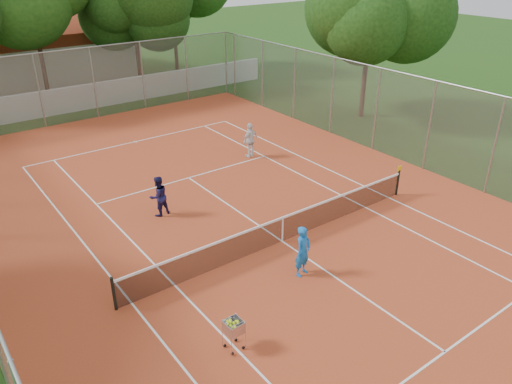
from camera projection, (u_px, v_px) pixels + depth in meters
ground at (282, 242)px, 16.99m from camera, size 120.00×120.00×0.00m
court_pad at (282, 242)px, 16.98m from camera, size 18.00×34.00×0.02m
court_lines at (282, 241)px, 16.98m from camera, size 10.98×23.78×0.01m
tennis_net at (283, 229)px, 16.76m from camera, size 11.88×0.10×0.98m
perimeter_fence at (284, 189)px, 16.10m from camera, size 18.00×34.00×4.00m
boundary_wall at (85, 97)px, 30.32m from camera, size 26.00×0.30×1.50m
clubhouse at (6, 51)px, 35.80m from camera, size 16.40×9.00×4.40m
tropical_trees at (57, 18)px, 30.58m from camera, size 29.00×19.00×10.00m
player_near at (303, 251)px, 14.95m from camera, size 0.68×0.54×1.64m
player_far_left at (159, 196)px, 18.31m from camera, size 0.83×0.69×1.55m
player_far_right at (250, 140)px, 23.40m from camera, size 1.04×0.63×1.65m
ball_hopper at (234, 334)px, 12.29m from camera, size 0.45×0.45×0.93m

